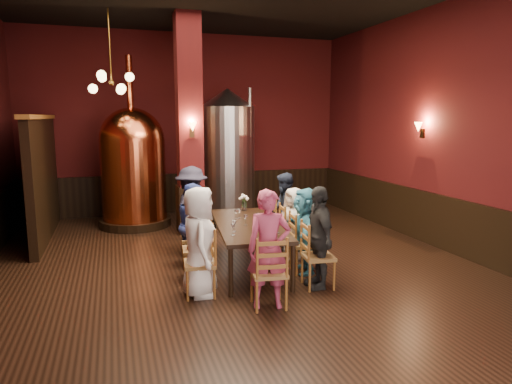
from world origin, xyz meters
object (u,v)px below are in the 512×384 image
object	(u,v)px
rose_vase	(244,200)
dining_table	(248,227)
person_2	(194,225)
copper_kettle	(133,166)
person_0	(199,242)
person_1	(196,236)
steel_vessel	(228,154)

from	to	relation	value
rose_vase	dining_table	bearing A→B (deg)	-102.40
person_2	copper_kettle	size ratio (longest dim) A/B	0.37
person_2	copper_kettle	bearing A→B (deg)	21.10
person_0	rose_vase	bearing A→B (deg)	-25.92
person_1	steel_vessel	bearing A→B (deg)	-9.43
dining_table	copper_kettle	size ratio (longest dim) A/B	0.67
steel_vessel	person_0	bearing A→B (deg)	-108.58
person_1	person_2	bearing A→B (deg)	4.26
person_2	copper_kettle	world-z (taller)	copper_kettle
dining_table	person_1	bearing A→B (deg)	-158.78
dining_table	person_2	world-z (taller)	person_2
dining_table	rose_vase	xyz separation A→B (m)	(0.22, 0.98, 0.26)
rose_vase	person_1	bearing A→B (deg)	-132.24
person_2	steel_vessel	size ratio (longest dim) A/B	0.44
person_1	copper_kettle	size ratio (longest dim) A/B	0.35
person_1	steel_vessel	world-z (taller)	steel_vessel
dining_table	rose_vase	distance (m)	1.04
rose_vase	person_0	bearing A→B (deg)	-122.11
dining_table	steel_vessel	distance (m)	3.97
person_0	rose_vase	distance (m)	2.22
dining_table	steel_vessel	xyz separation A→B (m)	(0.63, 3.83, 0.86)
copper_kettle	dining_table	bearing A→B (deg)	-65.93
person_2	rose_vase	xyz separation A→B (m)	(1.02, 0.55, 0.26)
person_2	rose_vase	size ratio (longest dim) A/B	4.46
steel_vessel	rose_vase	bearing A→B (deg)	-98.20
person_0	copper_kettle	xyz separation A→B (m)	(-0.64, 4.49, 0.61)
person_0	person_1	world-z (taller)	person_0
person_0	rose_vase	size ratio (longest dim) A/B	4.92
person_1	rose_vase	size ratio (longest dim) A/B	4.30
person_0	copper_kettle	bearing A→B (deg)	14.37
person_2	rose_vase	distance (m)	1.19
copper_kettle	rose_vase	world-z (taller)	copper_kettle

